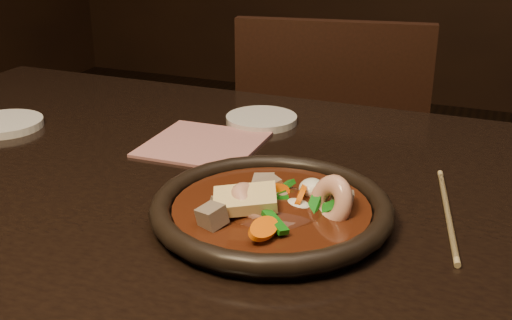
% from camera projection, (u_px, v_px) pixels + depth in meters
% --- Properties ---
extents(table, '(1.60, 0.90, 0.75)m').
position_uv_depth(table, '(311.00, 281.00, 0.74)').
color(table, black).
rests_on(table, floor).
extents(chair, '(0.48, 0.48, 0.87)m').
position_uv_depth(chair, '(331.00, 183.00, 1.49)').
color(chair, black).
rests_on(chair, floor).
extents(plate, '(0.27, 0.27, 0.03)m').
position_uv_depth(plate, '(271.00, 209.00, 0.71)').
color(plate, black).
rests_on(plate, table).
extents(stirfry, '(0.16, 0.15, 0.06)m').
position_uv_depth(stirfry, '(273.00, 206.00, 0.71)').
color(stirfry, '#361509').
rests_on(stirfry, plate).
extents(soy_dish, '(0.10, 0.10, 0.01)m').
position_uv_depth(soy_dish, '(298.00, 243.00, 0.66)').
color(soy_dish, silver).
rests_on(soy_dish, table).
extents(saucer_left, '(0.12, 0.12, 0.01)m').
position_uv_depth(saucer_left, '(4.00, 124.00, 1.01)').
color(saucer_left, silver).
rests_on(saucer_left, table).
extents(saucer_right, '(0.11, 0.11, 0.01)m').
position_uv_depth(saucer_right, '(261.00, 119.00, 1.03)').
color(saucer_right, silver).
rests_on(saucer_right, table).
extents(chopsticks, '(0.05, 0.23, 0.01)m').
position_uv_depth(chopsticks, '(448.00, 212.00, 0.73)').
color(chopsticks, tan).
rests_on(chopsticks, table).
extents(napkin, '(0.16, 0.16, 0.00)m').
position_uv_depth(napkin, '(203.00, 144.00, 0.94)').
color(napkin, '#AF6D6C').
rests_on(napkin, table).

